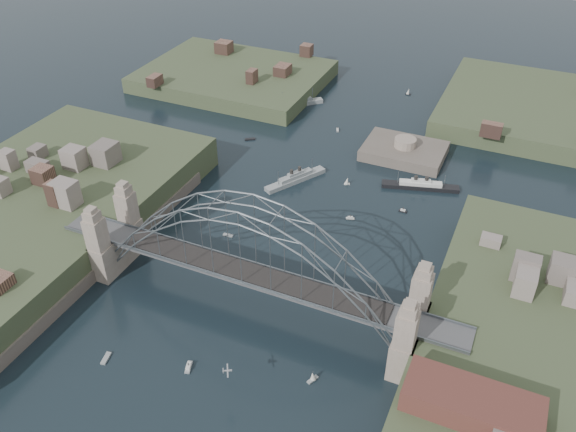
{
  "coord_description": "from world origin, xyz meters",
  "views": [
    {
      "loc": [
        41.72,
        -75.07,
        83.6
      ],
      "look_at": [
        0.0,
        18.0,
        10.0
      ],
      "focal_mm": 37.2,
      "sensor_mm": 36.0,
      "label": 1
    }
  ],
  "objects_px": {
    "wharf_shed": "(472,404)",
    "naval_cruiser_near": "(295,179)",
    "fort_island": "(403,157)",
    "naval_cruiser_far": "(297,103)",
    "bridge": "(249,257)",
    "ocean_liner": "(420,186)"
  },
  "relations": [
    {
      "from": "naval_cruiser_near",
      "to": "ocean_liner",
      "type": "bearing_deg",
      "value": 18.48
    },
    {
      "from": "wharf_shed",
      "to": "naval_cruiser_near",
      "type": "distance_m",
      "value": 80.94
    },
    {
      "from": "ocean_liner",
      "to": "bridge",
      "type": "bearing_deg",
      "value": -109.99
    },
    {
      "from": "wharf_shed",
      "to": "ocean_liner",
      "type": "relative_size",
      "value": 1.03
    },
    {
      "from": "naval_cruiser_near",
      "to": "naval_cruiser_far",
      "type": "bearing_deg",
      "value": 112.8
    },
    {
      "from": "fort_island",
      "to": "naval_cruiser_far",
      "type": "height_order",
      "value": "fort_island"
    },
    {
      "from": "naval_cruiser_near",
      "to": "fort_island",
      "type": "bearing_deg",
      "value": 47.92
    },
    {
      "from": "wharf_shed",
      "to": "ocean_liner",
      "type": "bearing_deg",
      "value": 108.86
    },
    {
      "from": "wharf_shed",
      "to": "ocean_liner",
      "type": "xyz_separation_m",
      "value": [
        -23.78,
        69.6,
        -9.26
      ]
    },
    {
      "from": "fort_island",
      "to": "naval_cruiser_near",
      "type": "bearing_deg",
      "value": -132.08
    },
    {
      "from": "naval_cruiser_far",
      "to": "naval_cruiser_near",
      "type": "bearing_deg",
      "value": -67.2
    },
    {
      "from": "bridge",
      "to": "fort_island",
      "type": "bearing_deg",
      "value": 80.27
    },
    {
      "from": "bridge",
      "to": "fort_island",
      "type": "height_order",
      "value": "bridge"
    },
    {
      "from": "fort_island",
      "to": "ocean_liner",
      "type": "relative_size",
      "value": 1.13
    },
    {
      "from": "bridge",
      "to": "wharf_shed",
      "type": "bearing_deg",
      "value": -17.65
    },
    {
      "from": "bridge",
      "to": "wharf_shed",
      "type": "xyz_separation_m",
      "value": [
        44.0,
        -14.0,
        -2.32
      ]
    },
    {
      "from": "bridge",
      "to": "wharf_shed",
      "type": "height_order",
      "value": "bridge"
    },
    {
      "from": "naval_cruiser_near",
      "to": "naval_cruiser_far",
      "type": "height_order",
      "value": "naval_cruiser_far"
    },
    {
      "from": "bridge",
      "to": "naval_cruiser_far",
      "type": "height_order",
      "value": "bridge"
    },
    {
      "from": "ocean_liner",
      "to": "naval_cruiser_far",
      "type": "bearing_deg",
      "value": 146.33
    },
    {
      "from": "fort_island",
      "to": "naval_cruiser_far",
      "type": "distance_m",
      "value": 43.68
    },
    {
      "from": "fort_island",
      "to": "ocean_liner",
      "type": "height_order",
      "value": "fort_island"
    }
  ]
}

